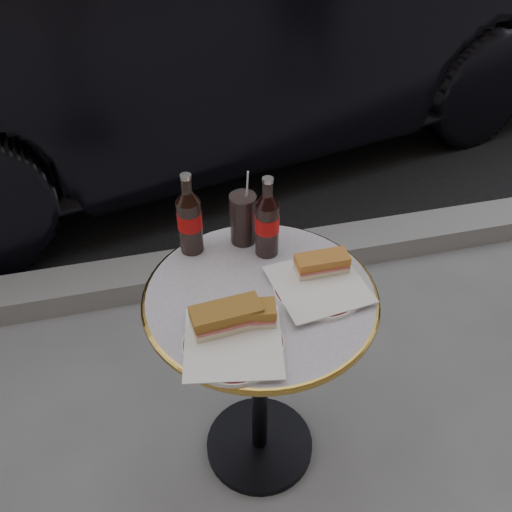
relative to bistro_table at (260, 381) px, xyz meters
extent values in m
plane|color=slate|center=(0.00, 0.00, -0.37)|extent=(80.00, 80.00, 0.00)
cube|color=black|center=(0.00, 5.00, -0.36)|extent=(40.00, 8.00, 0.00)
cube|color=gray|center=(0.00, 0.90, -0.32)|extent=(40.00, 0.20, 0.12)
cylinder|color=white|center=(-0.11, -0.16, 0.37)|extent=(0.31, 0.31, 0.01)
cylinder|color=white|center=(0.15, -0.02, 0.37)|extent=(0.25, 0.25, 0.01)
cube|color=#986526|center=(-0.11, -0.10, 0.41)|extent=(0.18, 0.09, 0.06)
cube|color=#9B6827|center=(-0.06, -0.10, 0.40)|extent=(0.15, 0.09, 0.05)
cube|color=#B8712E|center=(0.18, 0.03, 0.40)|extent=(0.14, 0.07, 0.05)
cylinder|color=black|center=(0.01, 0.23, 0.44)|extent=(0.10, 0.10, 0.16)
imported|color=black|center=(0.27, 2.18, 0.42)|extent=(2.66, 5.03, 1.57)
camera|label=1|loc=(-0.27, -1.04, 1.40)|focal=40.00mm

